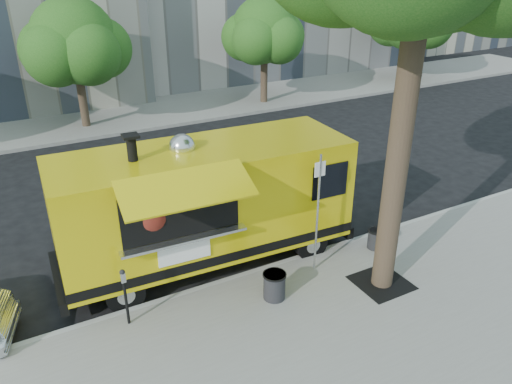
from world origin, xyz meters
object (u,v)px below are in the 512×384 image
far_tree_b (74,41)px  far_tree_d (412,15)px  sign_post (318,207)px  food_truck (205,203)px  trash_bin_right (376,238)px  far_tree_c (264,30)px  parking_meter (125,291)px  trash_bin_left (274,285)px

far_tree_b → far_tree_d: bearing=-0.3°
far_tree_b → sign_post: 14.61m
far_tree_b → sign_post: bearing=-79.9°
food_truck → trash_bin_right: 4.57m
trash_bin_right → far_tree_b: bearing=107.6°
trash_bin_right → far_tree_c: bearing=72.1°
far_tree_d → parking_meter: far_tree_d is taller
far_tree_b → trash_bin_left: 15.18m
sign_post → trash_bin_right: 2.41m
far_tree_d → food_truck: far_tree_d is taller
sign_post → trash_bin_left: size_ratio=4.71×
trash_bin_right → food_truck: bearing=157.4°
parking_meter → far_tree_b: bearing=81.9°
sign_post → far_tree_b: bearing=100.1°
sign_post → food_truck: 2.72m
parking_meter → far_tree_c: bearing=51.3°
food_truck → trash_bin_right: size_ratio=13.93×
far_tree_c → food_truck: bearing=-125.0°
far_tree_d → trash_bin_right: bearing=-135.8°
parking_meter → trash_bin_right: parking_meter is taller
far_tree_b → trash_bin_right: bearing=-72.4°
far_tree_c → sign_post: far_tree_c is taller
trash_bin_left → trash_bin_right: trash_bin_left is taller
food_truck → trash_bin_left: bearing=-70.9°
far_tree_b → far_tree_c: 9.01m
far_tree_d → food_truck: bearing=-146.2°
far_tree_b → trash_bin_left: (1.11, -14.77, -3.34)m
parking_meter → food_truck: food_truck is taller
far_tree_c → trash_bin_right: (-4.50, -13.92, -3.28)m
far_tree_b → far_tree_d: size_ratio=0.97×
far_tree_c → food_truck: (-8.55, -12.23, -2.01)m
trash_bin_left → sign_post: bearing=19.7°
far_tree_c → food_truck: size_ratio=0.70×
trash_bin_right → far_tree_d: bearing=44.2°
food_truck → trash_bin_right: food_truck is taller
trash_bin_right → sign_post: bearing=-179.1°
far_tree_b → sign_post: size_ratio=1.83×
food_truck → trash_bin_right: (4.05, -1.69, -1.27)m
far_tree_c → sign_post: size_ratio=1.74×
trash_bin_left → trash_bin_right: 3.44m
trash_bin_left → trash_bin_right: size_ratio=1.19×
far_tree_b → parking_meter: 14.48m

